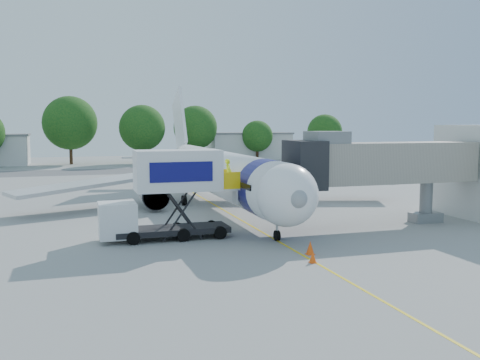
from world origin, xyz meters
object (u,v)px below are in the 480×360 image
object	(u,v)px
ground_tug	(429,258)
jet_bridge	(372,164)
aircraft	(218,173)
catering_hiloader	(167,195)

from	to	relation	value
ground_tug	jet_bridge	bearing A→B (deg)	86.08
jet_bridge	ground_tug	bearing A→B (deg)	-107.39
jet_bridge	ground_tug	size ratio (longest dim) A/B	4.02
jet_bridge	ground_tug	world-z (taller)	jet_bridge
aircraft	ground_tug	size ratio (longest dim) A/B	10.91
jet_bridge	ground_tug	xyz separation A→B (m)	(-3.44, -10.98, -3.68)
aircraft	ground_tug	bearing A→B (deg)	-78.36
jet_bridge	aircraft	bearing A→B (deg)	125.70
catering_hiloader	ground_tug	bearing A→B (deg)	-45.41
aircraft	catering_hiloader	distance (m)	12.77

